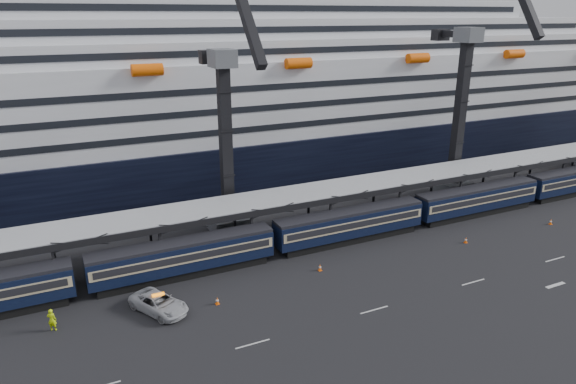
{
  "coord_description": "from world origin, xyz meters",
  "views": [
    {
      "loc": [
        -38.7,
        -37.52,
        25.68
      ],
      "look_at": [
        -16.13,
        10.0,
        7.39
      ],
      "focal_mm": 32.0,
      "sensor_mm": 36.0,
      "label": 1
    }
  ],
  "objects": [
    {
      "name": "canopy",
      "position": [
        0.0,
        14.0,
        5.25
      ],
      "size": [
        130.0,
        6.25,
        5.53
      ],
      "color": "gray",
      "rests_on": "ground"
    },
    {
      "name": "crane_dark_near",
      "position": [
        -20.0,
        18.59,
        11.93
      ],
      "size": [
        4.5,
        17.75,
        35.08
      ],
      "color": "#4E5256",
      "rests_on": "ground"
    },
    {
      "name": "pickup_truck",
      "position": [
        -31.86,
        4.22,
        0.83
      ],
      "size": [
        5.26,
        6.53,
        1.65
      ],
      "primitive_type": "imported",
      "rotation": [
        0.0,
        0.0,
        0.5
      ],
      "color": "#A4A6AC",
      "rests_on": "ground"
    },
    {
      "name": "traffic_cone_d",
      "position": [
        4.18,
        3.56,
        0.37
      ],
      "size": [
        0.37,
        0.37,
        0.74
      ],
      "color": "#FF5C08",
      "rests_on": "ground"
    },
    {
      "name": "traffic_cone_c",
      "position": [
        -14.82,
        4.86,
        0.38
      ],
      "size": [
        0.38,
        0.38,
        0.76
      ],
      "color": "#FF5C08",
      "rests_on": "ground"
    },
    {
      "name": "lane_markings",
      "position": [
        8.15,
        -5.23,
        0.01
      ],
      "size": [
        111.0,
        4.27,
        0.02
      ],
      "color": "beige",
      "rests_on": "ground"
    },
    {
      "name": "ground",
      "position": [
        0.0,
        0.0,
        0.0
      ],
      "size": [
        260.0,
        260.0,
        0.0
      ],
      "primitive_type": "plane",
      "color": "black",
      "rests_on": "ground"
    },
    {
      "name": "traffic_cone_e",
      "position": [
        18.15,
        3.16,
        0.38
      ],
      "size": [
        0.38,
        0.38,
        0.76
      ],
      "color": "#FF5C08",
      "rests_on": "ground"
    },
    {
      "name": "cruise_ship",
      "position": [
        -1.08,
        45.99,
        12.34
      ],
      "size": [
        214.09,
        28.84,
        34.0
      ],
      "color": "black",
      "rests_on": "ground"
    },
    {
      "name": "traffic_cone_b",
      "position": [
        -26.7,
        3.15,
        0.36
      ],
      "size": [
        0.37,
        0.37,
        0.74
      ],
      "color": "#FF5C08",
      "rests_on": "ground"
    },
    {
      "name": "train",
      "position": [
        -4.65,
        10.0,
        2.2
      ],
      "size": [
        133.05,
        3.0,
        4.05
      ],
      "color": "black",
      "rests_on": "ground"
    },
    {
      "name": "worker",
      "position": [
        -40.73,
        5.19,
        1.03
      ],
      "size": [
        0.88,
        0.76,
        2.05
      ],
      "primitive_type": "imported",
      "rotation": [
        0.0,
        0.0,
        2.71
      ],
      "color": "#C2E70C",
      "rests_on": "ground"
    },
    {
      "name": "crane_dark_mid",
      "position": [
        15.0,
        17.59,
        13.36
      ],
      "size": [
        4.5,
        18.24,
        39.64
      ],
      "color": "#4E5256",
      "rests_on": "ground"
    }
  ]
}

